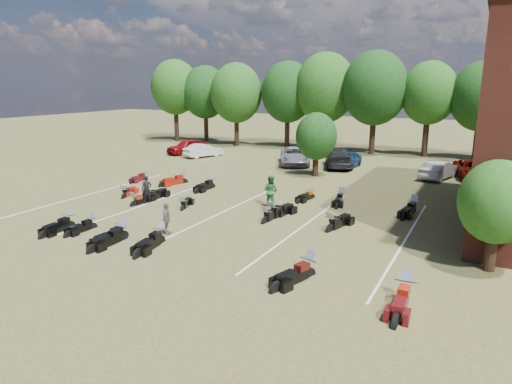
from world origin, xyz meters
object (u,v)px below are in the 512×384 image
Objects in this scene: motorcycle_7 at (124,198)px; motorcycle_14 at (144,180)px; motorcycle_3 at (122,240)px; car_0 at (188,147)px; person_green at (270,191)px; motorcycle_0 at (70,227)px; person_grey at (167,219)px; person_black at (147,190)px; car_4 at (349,160)px.

motorcycle_7 is 5.67m from motorcycle_14.
car_0 is at bearing 119.04° from motorcycle_3.
car_0 is 2.32× the size of person_green.
motorcycle_0 is 3.71m from motorcycle_3.
car_0 reaches higher than motorcycle_7.
motorcycle_7 is (-5.56, 6.10, 0.00)m from motorcycle_3.
person_grey reaches higher than motorcycle_0.
person_black is 0.72× the size of motorcycle_0.
motorcycle_0 is 0.97× the size of motorcycle_3.
motorcycle_7 is (-1.86, 5.85, 0.00)m from motorcycle_0.
motorcycle_3 is 1.15× the size of motorcycle_7.
person_green is 0.78× the size of motorcycle_3.
motorcycle_7 is at bearing 27.79° from person_grey.
car_4 is 21.71m from person_grey.
person_grey is 8.23m from motorcycle_7.
car_0 is 2.17× the size of motorcycle_14.
motorcycle_3 is at bearing -39.15° from car_0.
person_black reaches higher than motorcycle_0.
motorcycle_14 is at bearing 15.90° from person_grey.
car_0 is 1.88× the size of motorcycle_0.
car_0 is 1.13× the size of car_4.
person_black is at bearing -112.67° from car_4.
car_4 reaches higher than motorcycle_14.
person_black is 7.47m from person_green.
motorcycle_14 is (4.64, -12.04, -0.75)m from car_0.
motorcycle_7 is at bearing 101.17° from motorcycle_0.
car_4 is 2.05× the size of person_green.
person_green is at bearing -19.86° from car_0.
car_0 is at bearing -179.57° from car_4.
motorcycle_7 is at bearing -119.01° from car_4.
person_black is 6.71m from motorcycle_3.
car_0 is 26.49m from motorcycle_3.
motorcycle_3 is (-1.34, -1.68, -0.79)m from person_grey.
person_black is at bearing 120.27° from motorcycle_3.
person_grey is at bearing 130.32° from motorcycle_7.
motorcycle_7 reaches higher than motorcycle_14.
motorcycle_7 is at bearing 134.42° from person_black.
car_4 is 18.96m from person_black.
motorcycle_0 is at bearing 52.92° from person_green.
person_black is 0.83× the size of motorcycle_14.
car_4 is 2.48× the size of person_grey.
car_0 is at bearing 3.96° from person_grey.
motorcycle_0 reaches higher than motorcycle_14.
person_green is 0.90× the size of motorcycle_7.
car_4 is at bearing -87.37° from person_green.
person_grey is 0.67× the size of motorcycle_0.
car_0 is at bearing 82.26° from person_black.
person_green is at bearing -14.61° from person_black.
person_grey is 0.75× the size of motorcycle_7.
motorcycle_0 is at bearing 176.08° from motorcycle_3.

